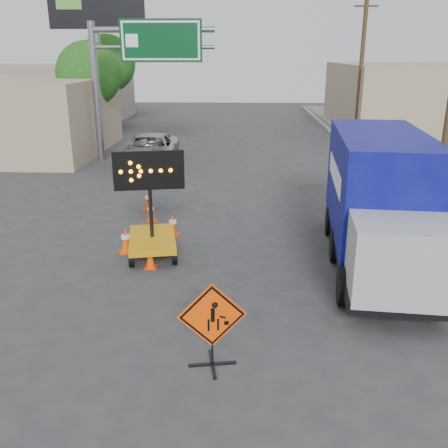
# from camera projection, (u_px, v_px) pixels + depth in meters

# --- Properties ---
(ground) EXTENTS (100.00, 100.00, 0.00)m
(ground) POSITION_uv_depth(u_px,v_px,m) (191.00, 364.00, 9.04)
(ground) COLOR #2D2D30
(ground) RESTS_ON ground
(curb_right) EXTENTS (0.40, 60.00, 0.12)m
(curb_right) POSITION_uv_depth(u_px,v_px,m) (379.00, 174.00, 22.95)
(curb_right) COLOR gray
(curb_right) RESTS_ON ground
(sidewalk_right) EXTENTS (4.00, 60.00, 0.15)m
(sidewalk_right) POSITION_uv_depth(u_px,v_px,m) (429.00, 174.00, 22.87)
(sidewalk_right) COLOR gray
(sidewalk_right) RESTS_ON ground
(storefront_left_far) EXTENTS (12.00, 10.00, 4.40)m
(storefront_left_far) POSITION_uv_depth(u_px,v_px,m) (49.00, 93.00, 40.96)
(storefront_left_far) COLOR gray
(storefront_left_far) RESTS_ON ground
(building_right_far) EXTENTS (10.00, 14.00, 4.60)m
(building_right_far) POSITION_uv_depth(u_px,v_px,m) (409.00, 97.00, 36.19)
(building_right_far) COLOR tan
(building_right_far) RESTS_ON ground
(highway_gantry) EXTENTS (6.18, 0.38, 6.90)m
(highway_gantry) POSITION_uv_depth(u_px,v_px,m) (135.00, 59.00, 24.51)
(highway_gantry) COLOR slate
(highway_gantry) RESTS_ON ground
(billboard) EXTENTS (6.10, 0.54, 9.85)m
(billboard) POSITION_uv_depth(u_px,v_px,m) (97.00, 19.00, 31.37)
(billboard) COLOR slate
(billboard) RESTS_ON ground
(utility_pole_far) EXTENTS (1.80, 0.26, 9.00)m
(utility_pole_far) POSITION_uv_depth(u_px,v_px,m) (361.00, 64.00, 29.92)
(utility_pole_far) COLOR #472F1E
(utility_pole_far) RESTS_ON ground
(tree_left_near) EXTENTS (3.71, 3.71, 6.03)m
(tree_left_near) POSITION_uv_depth(u_px,v_px,m) (89.00, 74.00, 28.74)
(tree_left_near) COLOR #472F1E
(tree_left_near) RESTS_ON ground
(tree_left_far) EXTENTS (4.10, 4.10, 6.66)m
(tree_left_far) POSITION_uv_depth(u_px,v_px,m) (107.00, 63.00, 36.20)
(tree_left_far) COLOR #472F1E
(tree_left_far) RESTS_ON ground
(construction_sign) EXTENTS (1.22, 0.87, 1.63)m
(construction_sign) POSITION_uv_depth(u_px,v_px,m) (212.00, 323.00, 8.74)
(construction_sign) COLOR black
(construction_sign) RESTS_ON ground
(arrow_board) EXTENTS (1.85, 2.26, 2.94)m
(arrow_board) POSITION_uv_depth(u_px,v_px,m) (152.00, 233.00, 13.71)
(arrow_board) COLOR #C4860A
(arrow_board) RESTS_ON ground
(pickup_truck) EXTENTS (2.77, 5.58, 1.52)m
(pickup_truck) POSITION_uv_depth(u_px,v_px,m) (150.00, 150.00, 24.71)
(pickup_truck) COLOR silver
(pickup_truck) RESTS_ON ground
(box_truck) EXTENTS (2.83, 7.35, 3.40)m
(box_truck) POSITION_uv_depth(u_px,v_px,m) (378.00, 208.00, 12.89)
(box_truck) COLOR black
(box_truck) RESTS_ON ground
(cone_a) EXTENTS (0.34, 0.34, 0.65)m
(cone_a) POSITION_uv_depth(u_px,v_px,m) (150.00, 256.00, 13.01)
(cone_a) COLOR #F74605
(cone_a) RESTS_ON ground
(cone_b) EXTENTS (0.47, 0.47, 0.74)m
(cone_b) POSITION_uv_depth(u_px,v_px,m) (126.00, 240.00, 13.98)
(cone_b) COLOR #F74605
(cone_b) RESTS_ON ground
(cone_c) EXTENTS (0.42, 0.42, 0.69)m
(cone_c) POSITION_uv_depth(u_px,v_px,m) (173.00, 225.00, 15.31)
(cone_c) COLOR #F74605
(cone_c) RESTS_ON ground
(cone_d) EXTENTS (0.44, 0.44, 0.65)m
(cone_d) POSITION_uv_depth(u_px,v_px,m) (151.00, 212.00, 16.61)
(cone_d) COLOR #F74605
(cone_d) RESTS_ON ground
(cone_e) EXTENTS (0.47, 0.47, 0.72)m
(cone_e) POSITION_uv_depth(u_px,v_px,m) (149.00, 200.00, 17.84)
(cone_e) COLOR #F74605
(cone_e) RESTS_ON ground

